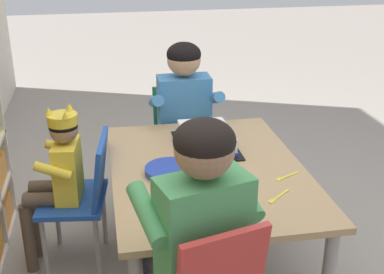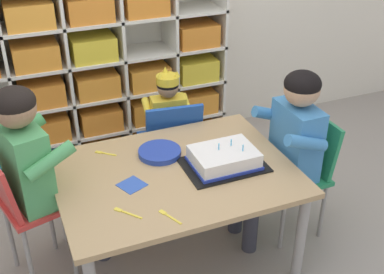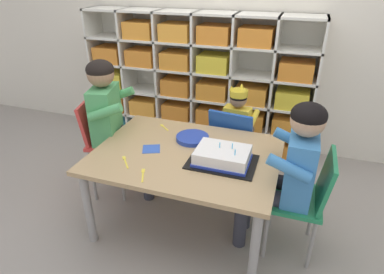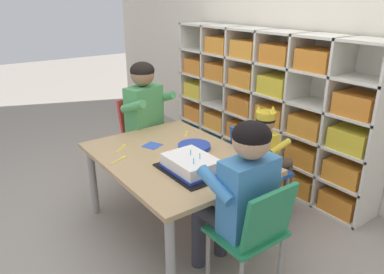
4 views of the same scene
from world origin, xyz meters
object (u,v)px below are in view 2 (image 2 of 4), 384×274
activity_table (175,182)px  adult_helper_seated (39,161)px  classroom_chair_guest_side (302,166)px  fork_beside_plate_stack (104,153)px  classroom_chair_blue (172,140)px  fork_near_cake_tray (126,213)px  paper_plate_stack (160,152)px  birthday_cake_on_tray (224,159)px  fork_near_child_seat (169,216)px  classroom_chair_adult_side (23,203)px  child_with_crown (167,114)px  guest_at_table_side (287,140)px

activity_table → adult_helper_seated: bearing=164.1°
classroom_chair_guest_side → fork_beside_plate_stack: classroom_chair_guest_side is taller
adult_helper_seated → fork_beside_plate_stack: bearing=-84.8°
classroom_chair_blue → fork_near_cake_tray: bearing=64.9°
paper_plate_stack → birthday_cake_on_tray: bearing=-39.6°
activity_table → fork_near_child_seat: size_ratio=9.11×
classroom_chair_blue → paper_plate_stack: bearing=69.2°
classroom_chair_blue → adult_helper_seated: 0.95m
classroom_chair_adult_side → child_with_crown: bearing=-75.3°
classroom_chair_guest_side → guest_at_table_side: (-0.12, -0.00, 0.19)m
classroom_chair_blue → classroom_chair_guest_side: classroom_chair_guest_side is taller
fork_near_child_seat → child_with_crown: bearing=136.7°
classroom_chair_blue → guest_at_table_side: size_ratio=0.68×
activity_table → fork_near_cake_tray: fork_near_cake_tray is taller
child_with_crown → classroom_chair_adult_side: size_ratio=1.09×
classroom_chair_guest_side → birthday_cake_on_tray: 0.55m
activity_table → guest_at_table_side: size_ratio=1.18×
guest_at_table_side → fork_near_cake_tray: size_ratio=8.17×
child_with_crown → fork_near_child_seat: size_ratio=6.49×
classroom_chair_blue → fork_near_child_seat: bearing=76.4°
activity_table → guest_at_table_side: (0.64, -0.01, 0.11)m
activity_table → classroom_chair_adult_side: bearing=168.6°
guest_at_table_side → paper_plate_stack: (-0.66, 0.19, -0.03)m
guest_at_table_side → activity_table: bearing=-90.8°
guest_at_table_side → fork_near_child_seat: (-0.80, -0.32, -0.04)m
classroom_chair_adult_side → birthday_cake_on_tray: classroom_chair_adult_side is taller
classroom_chair_guest_side → birthday_cake_on_tray: (-0.51, -0.04, 0.19)m
birthday_cake_on_tray → child_with_crown: bearing=93.7°
activity_table → classroom_chair_guest_side: (0.76, -0.01, -0.09)m
fork_near_child_seat → fork_beside_plate_stack: size_ratio=1.27×
adult_helper_seated → birthday_cake_on_tray: bearing=-119.2°
activity_table → classroom_chair_guest_side: 0.77m
classroom_chair_adult_side → guest_at_table_side: (1.38, -0.16, 0.14)m
classroom_chair_blue → paper_plate_stack: 0.48m
guest_at_table_side → fork_near_cake_tray: (-0.96, -0.22, -0.04)m
activity_table → fork_near_child_seat: 0.36m
classroom_chair_adult_side → fork_near_cake_tray: classroom_chair_adult_side is taller
birthday_cake_on_tray → adult_helper_seated: bearing=165.8°
child_with_crown → fork_near_child_seat: 1.07m
adult_helper_seated → classroom_chair_guest_side: (1.39, -0.19, -0.26)m
child_with_crown → classroom_chair_guest_side: bearing=135.9°
adult_helper_seated → activity_table: bearing=-120.9°
fork_near_cake_tray → fork_near_child_seat: bearing=21.4°
activity_table → paper_plate_stack: bearing=96.1°
guest_at_table_side → birthday_cake_on_tray: (-0.39, -0.04, -0.01)m
child_with_crown → fork_beside_plate_stack: child_with_crown is taller
fork_near_cake_tray → activity_table: bearing=86.6°
fork_near_child_seat → fork_beside_plate_stack: 0.64m
classroom_chair_guest_side → fork_near_child_seat: 0.98m
activity_table → fork_near_child_seat: fork_near_child_seat is taller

